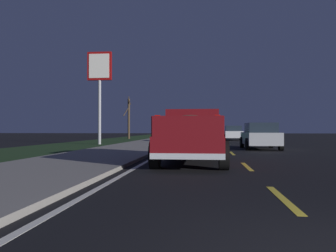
{
  "coord_description": "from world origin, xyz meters",
  "views": [
    {
      "loc": [
        -2.82,
        1.3,
        1.17
      ],
      "look_at": [
        11.4,
        2.82,
        1.3
      ],
      "focal_mm": 37.24,
      "sensor_mm": 36.0,
      "label": 1
    }
  ],
  "objects_px": {
    "sedan_silver": "(260,136)",
    "bare_tree_far": "(129,117)",
    "pickup_truck": "(192,135)",
    "sedan_green": "(202,134)",
    "sedan_white": "(233,133)",
    "sedan_black": "(202,133)",
    "traffic_cone_near": "(156,158)",
    "gas_price_sign": "(100,75)"
  },
  "relations": [
    {
      "from": "sedan_black",
      "to": "bare_tree_far",
      "type": "relative_size",
      "value": 0.85
    },
    {
      "from": "pickup_truck",
      "to": "sedan_white",
      "type": "height_order",
      "value": "pickup_truck"
    },
    {
      "from": "sedan_black",
      "to": "traffic_cone_near",
      "type": "distance_m",
      "value": 27.16
    },
    {
      "from": "bare_tree_far",
      "to": "sedan_white",
      "type": "bearing_deg",
      "value": -108.99
    },
    {
      "from": "sedan_black",
      "to": "sedan_green",
      "type": "bearing_deg",
      "value": -179.36
    },
    {
      "from": "pickup_truck",
      "to": "sedan_silver",
      "type": "relative_size",
      "value": 1.23
    },
    {
      "from": "pickup_truck",
      "to": "sedan_black",
      "type": "height_order",
      "value": "pickup_truck"
    },
    {
      "from": "gas_price_sign",
      "to": "traffic_cone_near",
      "type": "bearing_deg",
      "value": -157.07
    },
    {
      "from": "sedan_black",
      "to": "pickup_truck",
      "type": "bearing_deg",
      "value": 179.78
    },
    {
      "from": "sedan_silver",
      "to": "bare_tree_far",
      "type": "relative_size",
      "value": 0.85
    },
    {
      "from": "gas_price_sign",
      "to": "sedan_green",
      "type": "bearing_deg",
      "value": -67.69
    },
    {
      "from": "pickup_truck",
      "to": "sedan_silver",
      "type": "bearing_deg",
      "value": -22.18
    },
    {
      "from": "sedan_black",
      "to": "gas_price_sign",
      "type": "distance_m",
      "value": 14.51
    },
    {
      "from": "sedan_white",
      "to": "traffic_cone_near",
      "type": "height_order",
      "value": "sedan_white"
    },
    {
      "from": "pickup_truck",
      "to": "sedan_green",
      "type": "distance_m",
      "value": 17.56
    },
    {
      "from": "sedan_black",
      "to": "traffic_cone_near",
      "type": "relative_size",
      "value": 7.62
    },
    {
      "from": "bare_tree_far",
      "to": "traffic_cone_near",
      "type": "bearing_deg",
      "value": -165.98
    },
    {
      "from": "sedan_green",
      "to": "sedan_white",
      "type": "bearing_deg",
      "value": -21.68
    },
    {
      "from": "sedan_white",
      "to": "gas_price_sign",
      "type": "bearing_deg",
      "value": 135.56
    },
    {
      "from": "bare_tree_far",
      "to": "sedan_black",
      "type": "bearing_deg",
      "value": -115.29
    },
    {
      "from": "gas_price_sign",
      "to": "traffic_cone_near",
      "type": "distance_m",
      "value": 17.91
    },
    {
      "from": "bare_tree_far",
      "to": "pickup_truck",
      "type": "bearing_deg",
      "value": -163.49
    },
    {
      "from": "pickup_truck",
      "to": "sedan_green",
      "type": "bearing_deg",
      "value": -0.62
    },
    {
      "from": "sedan_silver",
      "to": "traffic_cone_near",
      "type": "bearing_deg",
      "value": 155.89
    },
    {
      "from": "gas_price_sign",
      "to": "bare_tree_far",
      "type": "bearing_deg",
      "value": 4.22
    },
    {
      "from": "sedan_white",
      "to": "sedan_black",
      "type": "xyz_separation_m",
      "value": [
        -0.01,
        3.31,
        0.0
      ]
    },
    {
      "from": "sedan_silver",
      "to": "gas_price_sign",
      "type": "bearing_deg",
      "value": 65.06
    },
    {
      "from": "sedan_black",
      "to": "sedan_silver",
      "type": "bearing_deg",
      "value": -167.85
    },
    {
      "from": "gas_price_sign",
      "to": "sedan_white",
      "type": "bearing_deg",
      "value": -44.44
    },
    {
      "from": "bare_tree_far",
      "to": "traffic_cone_near",
      "type": "xyz_separation_m",
      "value": [
        -31.36,
        -7.83,
        -2.35
      ]
    },
    {
      "from": "sedan_silver",
      "to": "traffic_cone_near",
      "type": "height_order",
      "value": "sedan_silver"
    },
    {
      "from": "sedan_white",
      "to": "gas_price_sign",
      "type": "distance_m",
      "value": 16.54
    },
    {
      "from": "traffic_cone_near",
      "to": "gas_price_sign",
      "type": "bearing_deg",
      "value": 22.93
    },
    {
      "from": "sedan_white",
      "to": "sedan_silver",
      "type": "distance_m",
      "value": 16.63
    },
    {
      "from": "sedan_green",
      "to": "gas_price_sign",
      "type": "bearing_deg",
      "value": 112.31
    },
    {
      "from": "sedan_green",
      "to": "sedan_white",
      "type": "height_order",
      "value": "same"
    },
    {
      "from": "pickup_truck",
      "to": "sedan_black",
      "type": "relative_size",
      "value": 1.23
    },
    {
      "from": "sedan_silver",
      "to": "bare_tree_far",
      "type": "bearing_deg",
      "value": 31.01
    },
    {
      "from": "gas_price_sign",
      "to": "pickup_truck",
      "type": "bearing_deg",
      "value": -151.71
    },
    {
      "from": "sedan_silver",
      "to": "gas_price_sign",
      "type": "xyz_separation_m",
      "value": [
        5.3,
        11.39,
        4.63
      ]
    },
    {
      "from": "sedan_silver",
      "to": "traffic_cone_near",
      "type": "xyz_separation_m",
      "value": [
        -10.51,
        4.7,
        -0.5
      ]
    },
    {
      "from": "sedan_green",
      "to": "pickup_truck",
      "type": "bearing_deg",
      "value": 179.38
    }
  ]
}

